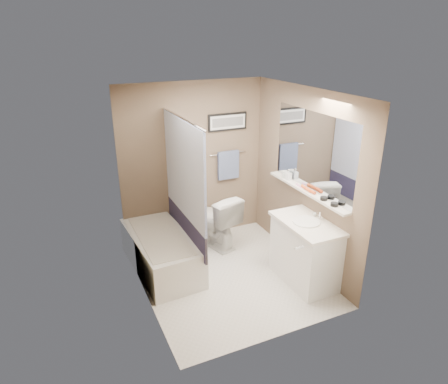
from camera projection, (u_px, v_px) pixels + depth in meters
name	position (u px, v px, depth m)	size (l,w,h in m)	color
ground	(229.00, 276.00, 5.31)	(2.50, 2.50, 0.00)	silver
ceiling	(230.00, 94.00, 4.42)	(2.20, 2.50, 0.04)	white
wall_back	(194.00, 164.00, 5.90)	(2.20, 0.04, 2.40)	brown
wall_front	(284.00, 236.00, 3.83)	(2.20, 0.04, 2.40)	brown
wall_left	(142.00, 207.00, 4.45)	(0.04, 2.50, 2.40)	brown
wall_right	(303.00, 180.00, 5.28)	(0.04, 2.50, 2.40)	brown
tile_surround	(132.00, 207.00, 4.94)	(0.02, 1.55, 2.00)	#C3B493
curtain_rod	(182.00, 118.00, 4.81)	(0.02, 0.02, 1.55)	silver
curtain_upper	(184.00, 169.00, 5.06)	(0.03, 1.45, 1.28)	white
curtain_lower	(186.00, 227.00, 5.36)	(0.03, 1.45, 0.36)	#2B2749
mirror	(313.00, 152.00, 5.00)	(0.02, 1.60, 1.00)	silver
shelf	(306.00, 191.00, 5.17)	(0.12, 1.60, 0.03)	silver
towel_bar	(228.00, 153.00, 6.06)	(0.02, 0.02, 0.60)	silver
towel	(228.00, 165.00, 6.11)	(0.34, 0.05, 0.44)	#8194BC
art_frame	(228.00, 122.00, 5.90)	(0.62, 0.03, 0.26)	black
art_mat	(228.00, 122.00, 5.89)	(0.56, 0.00, 0.20)	white
art_image	(228.00, 122.00, 5.88)	(0.50, 0.00, 0.13)	#595959
door	(329.00, 243.00, 4.10)	(0.80, 0.02, 2.00)	silver
door_handle	(299.00, 248.00, 4.02)	(0.02, 0.02, 0.10)	silver
bathtub	(161.00, 252.00, 5.40)	(0.70, 1.50, 0.50)	silver
tub_rim	(160.00, 235.00, 5.31)	(0.56, 1.36, 0.02)	beige
toilet	(215.00, 220.00, 5.94)	(0.46, 0.81, 0.83)	white
vanity	(305.00, 253.00, 5.09)	(0.50, 0.90, 0.80)	white
countertop	(307.00, 223.00, 4.93)	(0.54, 0.96, 0.04)	white
sink_basin	(306.00, 222.00, 4.91)	(0.34, 0.34, 0.01)	white
faucet_spout	(320.00, 216.00, 4.97)	(0.02, 0.02, 0.10)	silver
faucet_knob	(315.00, 214.00, 5.06)	(0.05, 0.05, 0.05)	silver
candle_bowl_near	(334.00, 204.00, 4.69)	(0.09, 0.09, 0.04)	black
candle_bowl_far	(324.00, 198.00, 4.85)	(0.09, 0.09, 0.04)	black
hair_brush_front	(310.00, 190.00, 5.10)	(0.04, 0.04, 0.22)	#C9451C
hair_brush_back	(306.00, 188.00, 5.16)	(0.04, 0.04, 0.22)	#D6531E
pink_comb	(299.00, 186.00, 5.30)	(0.03, 0.16, 0.01)	pink
glass_jar	(285.00, 174.00, 5.58)	(0.08, 0.08, 0.10)	silver
soap_bottle	(289.00, 175.00, 5.49)	(0.07, 0.07, 0.15)	#999999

